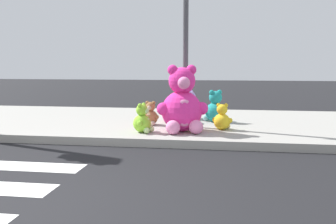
{
  "coord_description": "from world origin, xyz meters",
  "views": [
    {
      "loc": [
        1.75,
        -3.09,
        1.43
      ],
      "look_at": [
        0.76,
        3.6,
        0.55
      ],
      "focal_mm": 39.31,
      "sensor_mm": 36.0,
      "label": 1
    }
  ],
  "objects": [
    {
      "name": "ground_plane",
      "position": [
        0.0,
        0.0,
        0.0
      ],
      "size": [
        60.0,
        60.0,
        0.0
      ],
      "primitive_type": "plane",
      "color": "black"
    },
    {
      "name": "sidewalk",
      "position": [
        0.0,
        5.2,
        0.07
      ],
      "size": [
        28.0,
        4.4,
        0.15
      ],
      "primitive_type": "cube",
      "color": "#9E9B93",
      "rests_on": "ground_plane"
    },
    {
      "name": "sign_pole",
      "position": [
        1.0,
        4.4,
        1.85
      ],
      "size": [
        0.56,
        0.11,
        3.2
      ],
      "color": "#4C4C51",
      "rests_on": "sidewalk"
    },
    {
      "name": "plush_pink_large",
      "position": [
        1.0,
        3.81,
        0.66
      ],
      "size": [
        0.96,
        0.9,
        1.27
      ],
      "color": "#F22D93",
      "rests_on": "sidewalk"
    },
    {
      "name": "plush_teal",
      "position": [
        1.59,
        5.11,
        0.44
      ],
      "size": [
        0.5,
        0.52,
        0.72
      ],
      "color": "teal",
      "rests_on": "sidewalk"
    },
    {
      "name": "plush_brown",
      "position": [
        0.25,
        4.49,
        0.35
      ],
      "size": [
        0.39,
        0.35,
        0.51
      ],
      "color": "olive",
      "rests_on": "sidewalk"
    },
    {
      "name": "plush_yellow",
      "position": [
        1.76,
        4.14,
        0.36
      ],
      "size": [
        0.4,
        0.37,
        0.53
      ],
      "color": "yellow",
      "rests_on": "sidewalk"
    },
    {
      "name": "plush_lime",
      "position": [
        0.28,
        3.62,
        0.37
      ],
      "size": [
        0.39,
        0.42,
        0.56
      ],
      "color": "#8CD133",
      "rests_on": "sidewalk"
    },
    {
      "name": "plush_red",
      "position": [
        0.75,
        4.96,
        0.39
      ],
      "size": [
        0.41,
        0.46,
        0.6
      ],
      "color": "red",
      "rests_on": "sidewalk"
    },
    {
      "name": "plush_lavender",
      "position": [
        0.98,
        5.47,
        0.42
      ],
      "size": [
        0.48,
        0.52,
        0.68
      ],
      "color": "#B28CD8",
      "rests_on": "sidewalk"
    }
  ]
}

